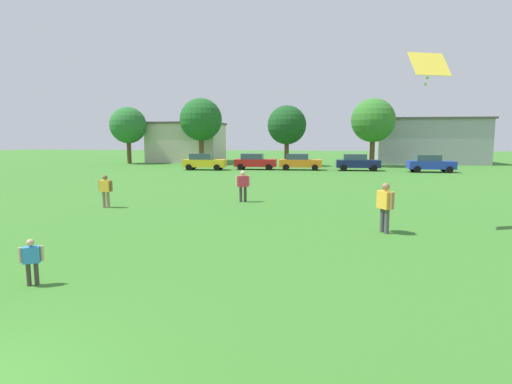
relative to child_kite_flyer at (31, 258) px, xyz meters
name	(u,v)px	position (x,y,z in m)	size (l,w,h in m)	color
ground_plane	(254,178)	(1.44, 25.87, -0.62)	(160.00, 160.00, 0.00)	#387528
child_kite_flyer	(31,258)	(0.00, 0.00, 0.00)	(0.44, 0.34, 1.05)	#3F3833
adult_bystander	(385,203)	(8.60, 6.37, 0.41)	(0.54, 0.75, 1.73)	#4C4C51
bystander_near_trees	(106,188)	(-3.45, 10.16, 0.29)	(0.73, 0.34, 1.54)	#8C7259
bystander_midfield	(243,183)	(2.64, 12.77, 0.33)	(0.71, 0.48, 1.60)	#3F3833
kite	(429,65)	(10.09, 7.42, 5.13)	(1.51, 1.05, 1.18)	yellow
parked_car_yellow_0	(204,162)	(-4.88, 34.10, 0.24)	(4.30, 2.02, 1.68)	yellow
parked_car_red_1	(255,161)	(0.26, 35.29, 0.24)	(4.30, 2.02, 1.68)	red
parked_car_orange_2	(300,162)	(4.95, 35.28, 0.24)	(4.30, 2.02, 1.68)	orange
parked_car_navy_3	(357,162)	(10.73, 35.14, 0.24)	(4.30, 2.02, 1.68)	#141E4C
parked_car_blue_4	(430,163)	(17.48, 33.97, 0.24)	(4.30, 2.02, 1.68)	#1E38AD
tree_far_left	(128,125)	(-17.35, 43.80, 4.29)	(4.67, 4.67, 7.28)	brown
tree_left	(201,120)	(-7.72, 43.87, 4.97)	(5.31, 5.31, 8.28)	brown
tree_right	(287,125)	(3.23, 41.49, 4.16)	(4.55, 4.55, 7.09)	brown
tree_far_right	(373,121)	(13.13, 41.93, 4.66)	(5.02, 5.02, 7.82)	brown
house_left	(187,142)	(-11.28, 49.67, 2.11)	(9.83, 8.48, 5.45)	beige
house_right	(426,141)	(21.04, 49.67, 2.30)	(13.90, 9.20, 5.82)	#9999A3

